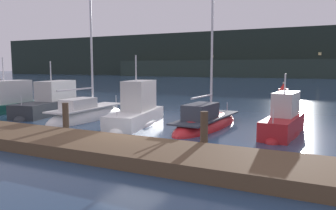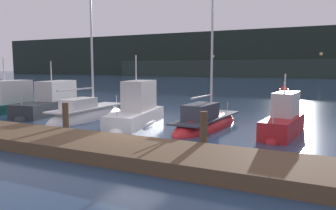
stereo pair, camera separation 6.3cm
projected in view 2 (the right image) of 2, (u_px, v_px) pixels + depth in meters
The scene contains 12 objects.
ground_plane at pixel (132, 142), 13.66m from camera, with size 400.00×400.00×0.00m, color navy.
dock at pixel (102, 147), 11.89m from camera, with size 40.23×2.80×0.45m, color brown.
mooring_pile_2 at pixel (66, 120), 14.75m from camera, with size 0.28×0.28×1.53m, color #4C3D2D.
mooring_pile_3 at pixel (204, 132), 11.85m from camera, with size 0.28×0.28×1.53m, color #4C3D2D.
motorboat_berth_2 at pixel (6, 107), 22.63m from camera, with size 2.25×6.30×4.38m.
motorboat_berth_3 at pixel (52, 108), 22.04m from camera, with size 3.25×7.03×4.14m.
sailboat_berth_4 at pixel (88, 117), 19.64m from camera, with size 1.97×6.67×10.72m.
motorboat_berth_5 at pixel (137, 116), 17.89m from camera, with size 2.67×5.82×4.28m.
sailboat_berth_6 at pixel (206, 124), 17.12m from camera, with size 2.31×6.99×9.29m.
motorboat_berth_7 at pixel (283, 127), 15.17m from camera, with size 1.73×4.86×3.39m.
channel_buoy at pixel (284, 94), 30.15m from camera, with size 1.33×1.33×1.73m.
hillside_backdrop at pixel (311, 55), 98.20m from camera, with size 240.00×23.00×14.42m.
Camera 2 is at (7.30, -11.33, 3.13)m, focal length 35.00 mm.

